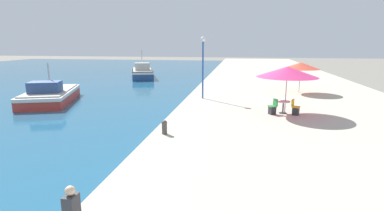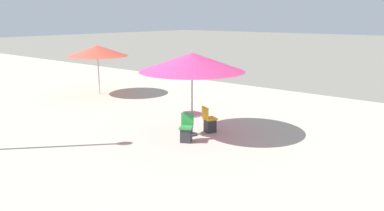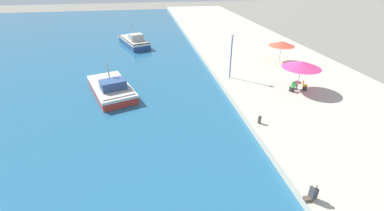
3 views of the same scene
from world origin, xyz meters
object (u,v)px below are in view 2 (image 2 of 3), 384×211
at_px(cafe_umbrella_pink, 192,62).
at_px(cafe_chair_left, 186,132).
at_px(cafe_umbrella_white, 97,51).
at_px(cafe_table, 191,120).
at_px(cafe_chair_right, 209,123).

bearing_deg(cafe_umbrella_pink, cafe_chair_left, -153.36).
xyz_separation_m(cafe_umbrella_white, cafe_table, (-2.35, -8.06, -1.72)).
bearing_deg(cafe_table, cafe_chair_left, -151.68).
distance_m(cafe_umbrella_pink, cafe_umbrella_white, 8.34).
distance_m(cafe_table, cafe_chair_left, 0.75).
bearing_deg(cafe_umbrella_pink, cafe_umbrella_white, 74.44).
height_order(cafe_umbrella_white, cafe_chair_right, cafe_umbrella_white).
height_order(cafe_umbrella_pink, cafe_table, cafe_umbrella_pink).
relative_size(cafe_umbrella_pink, cafe_chair_right, 3.88).
xyz_separation_m(cafe_umbrella_pink, cafe_chair_right, (0.54, -0.34, -2.15)).
height_order(cafe_umbrella_pink, cafe_chair_right, cafe_umbrella_pink).
bearing_deg(cafe_umbrella_pink, cafe_chair_right, -32.18).
bearing_deg(cafe_umbrella_white, cafe_chair_right, -101.45).
height_order(cafe_umbrella_pink, cafe_chair_left, cafe_umbrella_pink).
xyz_separation_m(cafe_umbrella_white, cafe_chair_left, (-2.99, -8.40, -1.92)).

